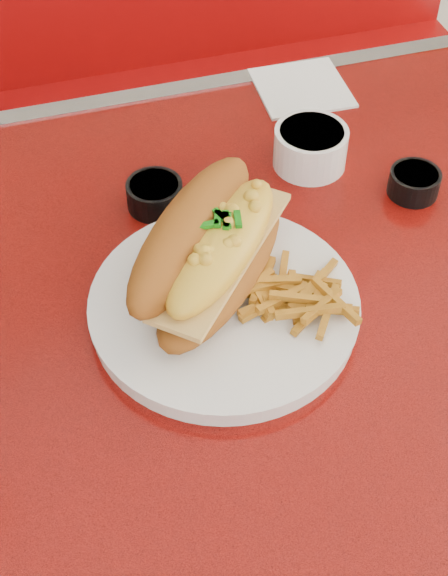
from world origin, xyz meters
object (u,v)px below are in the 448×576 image
object	(u,v)px
diner_table	(380,356)
mac_hoagie	(211,248)
sauce_cup_right	(414,182)
dinner_plate	(224,307)
sauce_cup_left	(155,194)
booth_bench_far	(206,162)
gravy_ramekin	(310,146)
fork	(279,287)

from	to	relation	value
diner_table	mac_hoagie	distance (m)	0.31
sauce_cup_right	mac_hoagie	bearing A→B (deg)	-163.13
dinner_plate	mac_hoagie	world-z (taller)	mac_hoagie
sauce_cup_left	sauce_cup_right	world-z (taller)	sauce_cup_left
dinner_plate	sauce_cup_left	world-z (taller)	sauce_cup_left
booth_bench_far	diner_table	bearing A→B (deg)	-90.00
diner_table	dinner_plate	xyz separation A→B (m)	(-0.21, -0.01, 0.17)
mac_hoagie	sauce_cup_left	xyz separation A→B (m)	(-0.03, 0.15, -0.05)
diner_table	mac_hoagie	bearing A→B (deg)	172.85
sauce_cup_right	gravy_ramekin	bearing A→B (deg)	138.80
diner_table	sauce_cup_right	world-z (taller)	sauce_cup_right
fork	sauce_cup_left	xyz separation A→B (m)	(-0.09, 0.18, -0.00)
diner_table	fork	world-z (taller)	fork
dinner_plate	mac_hoagie	size ratio (longest dim) A/B	1.29
diner_table	booth_bench_far	distance (m)	0.87
mac_hoagie	sauce_cup_right	distance (m)	0.29
gravy_ramekin	sauce_cup_left	size ratio (longest dim) A/B	1.27
sauce_cup_left	dinner_plate	bearing A→B (deg)	-81.05
dinner_plate	gravy_ramekin	bearing A→B (deg)	49.85
booth_bench_far	gravy_ramekin	world-z (taller)	booth_bench_far
dinner_plate	sauce_cup_right	size ratio (longest dim) A/B	4.64
booth_bench_far	mac_hoagie	xyz separation A→B (m)	(-0.21, -0.78, 0.55)
fork	gravy_ramekin	size ratio (longest dim) A/B	1.67
booth_bench_far	dinner_plate	xyz separation A→B (m)	(-0.21, -0.82, 0.49)
gravy_ramekin	sauce_cup_right	xyz separation A→B (m)	(0.10, -0.09, -0.01)
mac_hoagie	sauce_cup_right	bearing A→B (deg)	-31.23
fork	sauce_cup_left	size ratio (longest dim) A/B	2.12
dinner_plate	mac_hoagie	distance (m)	0.06
mac_hoagie	gravy_ramekin	size ratio (longest dim) A/B	2.85
fork	gravy_ramekin	distance (m)	0.23
diner_table	sauce_cup_left	bearing A→B (deg)	143.06
dinner_plate	fork	distance (m)	0.06
dinner_plate	sauce_cup_right	bearing A→B (deg)	23.36
booth_bench_far	fork	bearing A→B (deg)	-100.10
sauce_cup_left	gravy_ramekin	bearing A→B (deg)	5.73
booth_bench_far	sauce_cup_right	size ratio (longest dim) A/B	16.68
booth_bench_far	sauce_cup_left	world-z (taller)	booth_bench_far
fork	sauce_cup_left	bearing A→B (deg)	3.19
fork	sauce_cup_right	xyz separation A→B (m)	(0.21, 0.11, -0.00)
fork	mac_hoagie	bearing A→B (deg)	41.10
diner_table	fork	xyz separation A→B (m)	(-0.15, -0.00, 0.18)
sauce_cup_right	dinner_plate	bearing A→B (deg)	-156.64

